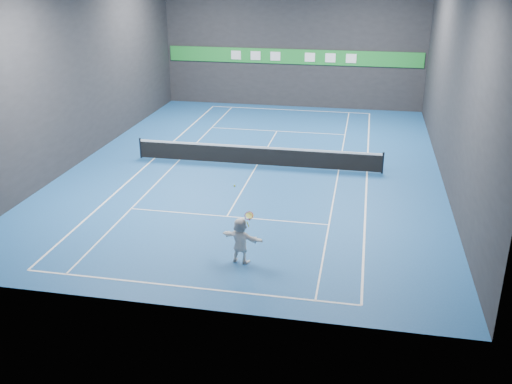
% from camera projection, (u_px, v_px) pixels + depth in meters
% --- Properties ---
extents(ground, '(26.00, 26.00, 0.00)m').
position_uv_depth(ground, '(257.00, 165.00, 28.84)').
color(ground, '#194D8C').
rests_on(ground, ground).
extents(wall_back, '(18.00, 0.10, 9.00)m').
position_uv_depth(wall_back, '(293.00, 42.00, 38.99)').
color(wall_back, '#232325').
rests_on(wall_back, ground).
extents(wall_front, '(18.00, 0.10, 9.00)m').
position_uv_depth(wall_front, '(165.00, 164.00, 15.33)').
color(wall_front, '#232325').
rests_on(wall_front, ground).
extents(wall_left, '(0.10, 26.00, 9.00)m').
position_uv_depth(wall_left, '(82.00, 70.00, 28.76)').
color(wall_left, '#232325').
rests_on(wall_left, ground).
extents(wall_right, '(0.10, 26.00, 9.00)m').
position_uv_depth(wall_right, '(454.00, 83.00, 25.56)').
color(wall_right, '#232325').
rests_on(wall_right, ground).
extents(baseline_near, '(10.98, 0.08, 0.01)m').
position_uv_depth(baseline_near, '(186.00, 287.00, 18.02)').
color(baseline_near, white).
rests_on(baseline_near, ground).
extents(baseline_far, '(10.98, 0.08, 0.01)m').
position_uv_depth(baseline_far, '(289.00, 110.00, 39.66)').
color(baseline_far, white).
rests_on(baseline_far, ground).
extents(sideline_doubles_left, '(0.08, 23.78, 0.01)m').
position_uv_depth(sideline_doubles_left, '(154.00, 158.00, 29.82)').
color(sideline_doubles_left, white).
rests_on(sideline_doubles_left, ground).
extents(sideline_doubles_right, '(0.08, 23.78, 0.01)m').
position_uv_depth(sideline_doubles_right, '(367.00, 172.00, 27.87)').
color(sideline_doubles_right, white).
rests_on(sideline_doubles_right, ground).
extents(sideline_singles_left, '(0.06, 23.78, 0.01)m').
position_uv_depth(sideline_singles_left, '(179.00, 160.00, 29.57)').
color(sideline_singles_left, white).
rests_on(sideline_singles_left, ground).
extents(sideline_singles_right, '(0.06, 23.78, 0.01)m').
position_uv_depth(sideline_singles_right, '(339.00, 170.00, 28.11)').
color(sideline_singles_right, white).
rests_on(sideline_singles_right, ground).
extents(service_line_near, '(8.23, 0.06, 0.01)m').
position_uv_depth(service_line_near, '(227.00, 216.00, 23.02)').
color(service_line_near, white).
rests_on(service_line_near, ground).
extents(service_line_far, '(8.23, 0.06, 0.01)m').
position_uv_depth(service_line_far, '(277.00, 131.00, 34.67)').
color(service_line_far, white).
rests_on(service_line_far, ground).
extents(center_service_line, '(0.06, 12.80, 0.01)m').
position_uv_depth(center_service_line, '(257.00, 165.00, 28.84)').
color(center_service_line, white).
rests_on(center_service_line, ground).
extents(player, '(1.59, 0.86, 1.64)m').
position_uv_depth(player, '(241.00, 240.00, 19.24)').
color(player, white).
rests_on(player, ground).
extents(tennis_ball, '(0.07, 0.07, 0.07)m').
position_uv_depth(tennis_ball, '(235.00, 186.00, 18.64)').
color(tennis_ball, '#DDF929').
rests_on(tennis_ball, player).
extents(tennis_net, '(12.50, 0.10, 1.07)m').
position_uv_depth(tennis_net, '(257.00, 155.00, 28.64)').
color(tennis_net, black).
rests_on(tennis_net, ground).
extents(sponsor_banner, '(17.64, 0.11, 1.00)m').
position_uv_depth(sponsor_banner, '(293.00, 57.00, 39.31)').
color(sponsor_banner, '#1E8A2F').
rests_on(sponsor_banner, wall_back).
extents(tennis_racket, '(0.43, 0.35, 0.60)m').
position_uv_depth(tennis_racket, '(249.00, 217.00, 18.90)').
color(tennis_racket, red).
rests_on(tennis_racket, player).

